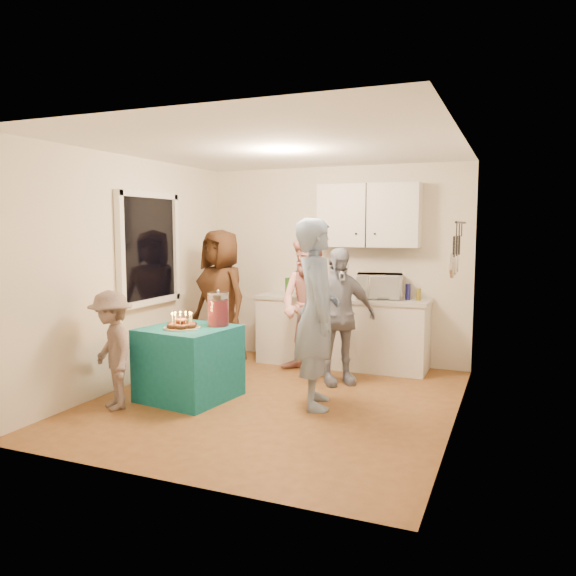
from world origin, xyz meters
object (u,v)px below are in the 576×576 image
at_px(woman_back_left, 221,299).
at_px(woman_back_center, 310,306).
at_px(microwave, 379,286).
at_px(party_table, 189,363).
at_px(punch_jar, 218,310).
at_px(counter, 342,333).
at_px(child_near_left, 112,350).
at_px(man_birthday, 317,314).
at_px(woman_back_right, 337,316).

height_order(woman_back_left, woman_back_center, woman_back_left).
bearing_deg(microwave, woman_back_center, -156.60).
distance_m(party_table, punch_jar, 0.63).
bearing_deg(microwave, counter, 167.89).
relative_size(punch_jar, woman_back_center, 0.20).
distance_m(party_table, child_near_left, 0.81).
bearing_deg(woman_back_left, counter, 43.90).
bearing_deg(party_table, child_near_left, -131.96).
xyz_separation_m(man_birthday, woman_back_left, (-1.69, 1.07, -0.06)).
xyz_separation_m(counter, man_birthday, (0.25, -1.69, 0.52)).
bearing_deg(child_near_left, counter, 92.55).
relative_size(counter, woman_back_right, 1.40).
height_order(party_table, woman_back_center, woman_back_center).
height_order(woman_back_left, child_near_left, woman_back_left).
relative_size(woman_back_left, child_near_left, 1.49).
distance_m(microwave, man_birthday, 1.71).
bearing_deg(man_birthday, woman_back_right, -17.97).
bearing_deg(woman_back_center, party_table, -108.42).
height_order(man_birthday, woman_back_center, man_birthday).
distance_m(microwave, child_near_left, 3.32).
bearing_deg(microwave, punch_jar, -139.11).
bearing_deg(punch_jar, man_birthday, 3.46).
distance_m(party_table, woman_back_left, 1.48).
relative_size(man_birthday, woman_back_right, 1.20).
relative_size(counter, woman_back_left, 1.24).
bearing_deg(party_table, woman_back_right, 41.81).
bearing_deg(man_birthday, counter, -13.47).
distance_m(woman_back_left, woman_back_center, 1.19).
height_order(microwave, woman_back_center, woman_back_center).
bearing_deg(punch_jar, microwave, 53.00).
relative_size(punch_jar, woman_back_left, 0.19).
bearing_deg(woman_back_center, man_birthday, -55.11).
bearing_deg(child_near_left, man_birthday, 59.36).
distance_m(counter, woman_back_right, 0.92).
relative_size(party_table, man_birthday, 0.45).
xyz_separation_m(party_table, man_birthday, (1.33, 0.27, 0.57)).
xyz_separation_m(microwave, woman_back_right, (-0.30, -0.82, -0.28)).
distance_m(microwave, woman_back_center, 0.93).
bearing_deg(party_table, woman_back_left, 104.87).
bearing_deg(man_birthday, child_near_left, 92.66).
relative_size(counter, microwave, 3.91).
bearing_deg(counter, party_table, -118.87).
bearing_deg(woman_back_right, woman_back_center, 109.11).
xyz_separation_m(punch_jar, child_near_left, (-0.77, -0.78, -0.34)).
height_order(party_table, child_near_left, child_near_left).
xyz_separation_m(woman_back_left, woman_back_right, (1.63, -0.20, -0.10)).
xyz_separation_m(punch_jar, woman_back_left, (-0.60, 1.14, -0.04)).
distance_m(punch_jar, man_birthday, 1.09).
bearing_deg(woman_back_left, woman_back_right, 13.47).
xyz_separation_m(counter, woman_back_center, (-0.25, -0.53, 0.41)).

